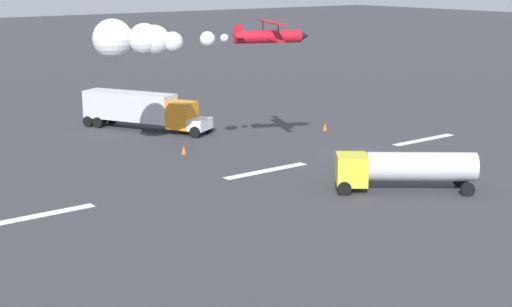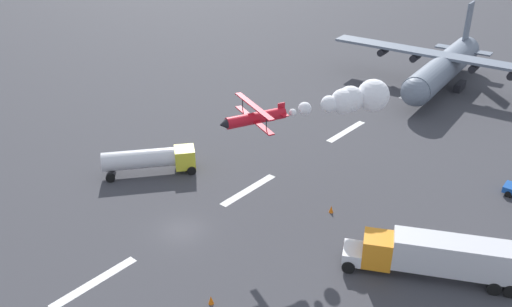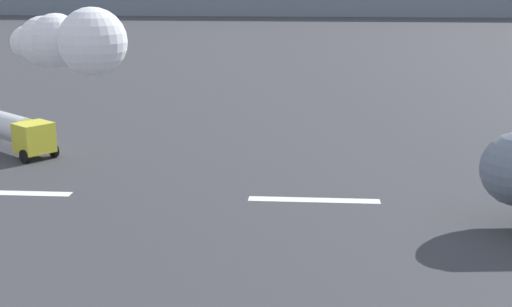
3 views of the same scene
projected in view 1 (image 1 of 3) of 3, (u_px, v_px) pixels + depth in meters
The scene contains 9 objects.
ground_plane at pixel (352, 154), 66.98m from camera, with size 440.00×440.00×0.00m, color #38383D.
runway_stripe_4 at pixel (424, 140), 72.64m from camera, with size 8.00×0.90×0.01m, color white.
runway_stripe_5 at pixel (266, 171), 61.31m from camera, with size 8.00×0.90×0.01m, color white.
runway_stripe_6 at pixel (37, 216), 49.99m from camera, with size 8.00×0.90×0.01m, color white.
stunt_biplane_red at pixel (150, 39), 61.13m from camera, with size 16.63×10.20×3.22m.
semi_truck_orange at pixel (142, 109), 76.93m from camera, with size 8.85×13.54×3.70m.
fuel_tanker_truck at pixel (404, 168), 55.27m from camera, with size 9.37×8.23×2.90m.
traffic_cone_near at pixel (325, 127), 76.85m from camera, with size 0.44×0.44×0.75m, color orange.
traffic_cone_far at pixel (184, 150), 66.89m from camera, with size 0.44×0.44×0.75m, color orange.
Camera 1 is at (46.30, 46.58, 15.60)m, focal length 53.58 mm.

